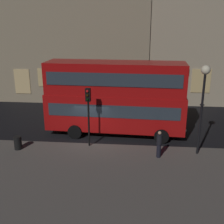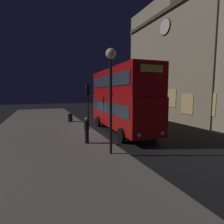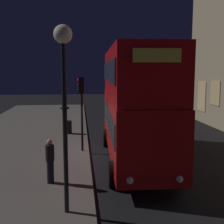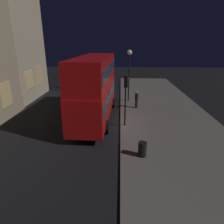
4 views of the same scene
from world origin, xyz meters
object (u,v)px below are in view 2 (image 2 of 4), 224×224
pedestrian (87,130)px  street_lamp (111,75)px  double_decker_bus (121,97)px  traffic_light_near_kerb (88,98)px  litter_bin (70,118)px

pedestrian → street_lamp: bearing=19.1°
street_lamp → pedestrian: size_ratio=3.26×
double_decker_bus → pedestrian: size_ratio=5.97×
traffic_light_near_kerb → litter_bin: (-4.57, -0.92, -2.41)m
traffic_light_near_kerb → litter_bin: 5.25m
litter_bin → traffic_light_near_kerb: bearing=11.4°
street_lamp → pedestrian: 4.25m
double_decker_bus → litter_bin: size_ratio=11.55×
double_decker_bus → litter_bin: bearing=-147.6°
double_decker_bus → pedestrian: (3.01, -3.83, -2.00)m
double_decker_bus → litter_bin: double_decker_bus is taller
double_decker_bus → traffic_light_near_kerb: (-1.53, -2.58, -0.04)m
pedestrian → litter_bin: size_ratio=1.94×
traffic_light_near_kerb → pedestrian: bearing=-11.2°
litter_bin → double_decker_bus: bearing=29.8°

